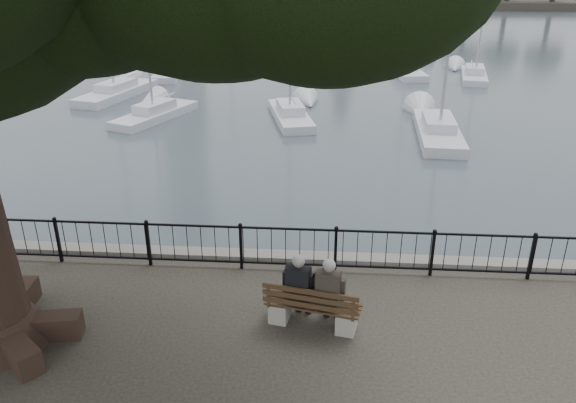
# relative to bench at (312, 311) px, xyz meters

# --- Properties ---
(harbor) EXTENTS (260.00, 260.00, 1.20)m
(harbor) POSITION_rel_bench_xyz_m (-0.58, 2.44, -0.82)
(harbor) COLOR #68645C
(harbor) RESTS_ON ground
(railing) EXTENTS (22.06, 0.06, 1.00)m
(railing) POSITION_rel_bench_xyz_m (-0.58, 1.94, 0.24)
(railing) COLOR black
(railing) RESTS_ON ground
(bench) EXTENTS (1.79, 0.86, 0.91)m
(bench) POSITION_rel_bench_xyz_m (0.00, 0.00, 0.00)
(bench) COLOR gray
(bench) RESTS_ON ground
(person_left) EXTENTS (0.50, 0.77, 1.44)m
(person_left) POSITION_rel_bench_xyz_m (-0.23, 0.15, 0.35)
(person_left) COLOR black
(person_left) RESTS_ON ground
(person_right) EXTENTS (0.50, 0.77, 1.44)m
(person_right) POSITION_rel_bench_xyz_m (0.30, 0.04, 0.35)
(person_right) COLOR #2A251F
(person_right) RESTS_ON ground
(lion_monument) EXTENTS (6.24, 6.24, 9.15)m
(lion_monument) POSITION_rel_bench_xyz_m (1.42, 49.37, 0.99)
(lion_monument) COLOR #68645C
(lion_monument) RESTS_ON ground
(sailboat_a) EXTENTS (3.23, 5.25, 10.27)m
(sailboat_a) POSITION_rel_bench_xyz_m (-8.05, 17.16, -1.00)
(sailboat_a) COLOR silver
(sailboat_a) RESTS_ON ground
(sailboat_b) EXTENTS (2.63, 5.46, 11.02)m
(sailboat_b) POSITION_rel_bench_xyz_m (-1.62, 17.48, -0.99)
(sailboat_b) COLOR silver
(sailboat_b) RESTS_ON ground
(sailboat_c) EXTENTS (2.04, 6.16, 12.27)m
(sailboat_c) POSITION_rel_bench_xyz_m (4.91, 15.29, -0.98)
(sailboat_c) COLOR silver
(sailboat_c) RESTS_ON ground
(sailboat_d) EXTENTS (2.42, 5.42, 9.21)m
(sailboat_d) POSITION_rel_bench_xyz_m (9.28, 27.89, -1.03)
(sailboat_d) COLOR silver
(sailboat_d) RESTS_ON ground
(sailboat_e) EXTENTS (2.18, 5.64, 12.55)m
(sailboat_e) POSITION_rel_bench_xyz_m (-10.18, 27.45, -0.95)
(sailboat_e) COLOR silver
(sailboat_e) RESTS_ON ground
(sailboat_f) EXTENTS (2.87, 5.14, 9.57)m
(sailboat_f) POSITION_rel_bench_xyz_m (-2.08, 34.59, -1.02)
(sailboat_f) COLOR silver
(sailboat_f) RESTS_ON ground
(sailboat_g) EXTENTS (2.65, 5.51, 10.39)m
(sailboat_g) POSITION_rel_bench_xyz_m (7.55, 36.25, -1.00)
(sailboat_g) COLOR silver
(sailboat_g) RESTS_ON ground
(sailboat_h) EXTENTS (2.16, 5.11, 10.73)m
(sailboat_h) POSITION_rel_bench_xyz_m (-7.85, 37.62, -0.99)
(sailboat_h) COLOR silver
(sailboat_h) RESTS_ON ground
(sailboat_i) EXTENTS (2.38, 5.91, 11.35)m
(sailboat_i) POSITION_rel_bench_xyz_m (5.11, 29.12, -0.99)
(sailboat_i) COLOR silver
(sailboat_i) RESTS_ON ground
(sailboat_j) EXTENTS (3.04, 6.25, 12.65)m
(sailboat_j) POSITION_rel_bench_xyz_m (-11.49, 21.51, -0.97)
(sailboat_j) COLOR silver
(sailboat_j) RESTS_ON ground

